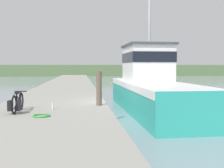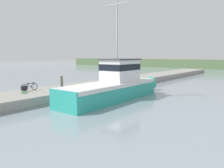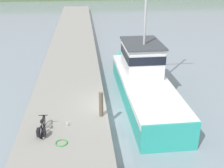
# 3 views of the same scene
# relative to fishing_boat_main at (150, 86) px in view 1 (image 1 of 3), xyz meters

# --- Properties ---
(ground_plane) EXTENTS (320.00, 320.00, 0.00)m
(ground_plane) POSITION_rel_fishing_boat_main_xyz_m (-2.05, -2.45, -1.32)
(ground_plane) COLOR #84939E
(dock_pier) EXTENTS (4.52, 80.00, 0.78)m
(dock_pier) POSITION_rel_fishing_boat_main_xyz_m (-4.93, -2.45, -0.92)
(dock_pier) COLOR gray
(dock_pier) RESTS_ON ground_plane
(far_shoreline) EXTENTS (180.00, 5.00, 2.73)m
(far_shoreline) POSITION_rel_fishing_boat_main_xyz_m (27.95, 54.48, 0.05)
(far_shoreline) COLOR #567047
(far_shoreline) RESTS_ON ground_plane
(fishing_boat_main) EXTENTS (3.03, 12.83, 9.89)m
(fishing_boat_main) POSITION_rel_fishing_boat_main_xyz_m (0.00, 0.00, 0.00)
(fishing_boat_main) COLOR teal
(fishing_boat_main) RESTS_ON ground_plane
(bicycle_touring) EXTENTS (0.44, 1.64, 0.70)m
(bicycle_touring) POSITION_rel_fishing_boat_main_xyz_m (-5.97, -5.04, -0.21)
(bicycle_touring) COLOR black
(bicycle_touring) RESTS_ON dock_pier
(mooring_post) EXTENTS (0.23, 0.23, 1.39)m
(mooring_post) POSITION_rel_fishing_boat_main_xyz_m (-3.02, -3.61, 0.17)
(mooring_post) COLOR brown
(mooring_post) RESTS_ON dock_pier
(hose_coil) EXTENTS (0.56, 0.56, 0.05)m
(hose_coil) POSITION_rel_fishing_boat_main_xyz_m (-5.02, -5.93, -0.51)
(hose_coil) COLOR green
(hose_coil) RESTS_ON dock_pier
(water_bottle_by_bike) EXTENTS (0.06, 0.06, 0.26)m
(water_bottle_by_bike) POSITION_rel_fishing_boat_main_xyz_m (-4.81, -4.46, -0.40)
(water_bottle_by_bike) COLOR silver
(water_bottle_by_bike) RESTS_ON dock_pier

